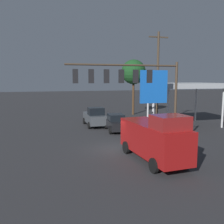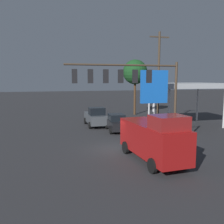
% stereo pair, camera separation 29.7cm
% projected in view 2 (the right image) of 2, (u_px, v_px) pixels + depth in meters
% --- Properties ---
extents(ground_plane, '(200.00, 200.00, 0.00)m').
position_uv_depth(ground_plane, '(118.00, 149.00, 21.03)').
color(ground_plane, '#2D2D30').
extents(traffic_signal_assembly, '(8.81, 0.43, 7.16)m').
position_uv_depth(traffic_signal_assembly, '(130.00, 82.00, 18.67)').
color(traffic_signal_assembly, '#473828').
rests_on(traffic_signal_assembly, ground).
extents(utility_pole, '(2.40, 0.26, 11.21)m').
position_uv_depth(utility_pole, '(159.00, 78.00, 29.14)').
color(utility_pole, '#473828').
rests_on(utility_pole, ground).
extents(gas_station_canopy, '(8.51, 6.70, 5.34)m').
position_uv_depth(gas_station_canopy, '(185.00, 86.00, 30.99)').
color(gas_station_canopy, '#B2B7BC').
rests_on(gas_station_canopy, ground).
extents(price_sign, '(2.85, 0.27, 6.69)m').
position_uv_depth(price_sign, '(154.00, 89.00, 24.56)').
color(price_sign, silver).
rests_on(price_sign, ground).
extents(pickup_parked, '(2.28, 5.21, 2.40)m').
position_uv_depth(pickup_parked, '(96.00, 117.00, 31.08)').
color(pickup_parked, '#474C51').
rests_on(pickup_parked, ground).
extents(sedan_far, '(2.30, 4.52, 1.93)m').
position_uv_depth(sedan_far, '(116.00, 123.00, 28.06)').
color(sedan_far, black).
rests_on(sedan_far, ground).
extents(delivery_truck, '(2.92, 6.94, 3.58)m').
position_uv_depth(delivery_truck, '(154.00, 138.00, 17.63)').
color(delivery_truck, maroon).
rests_on(delivery_truck, ground).
extents(street_tree, '(3.95, 3.95, 8.93)m').
position_uv_depth(street_tree, '(135.00, 72.00, 40.18)').
color(street_tree, '#4C331E').
rests_on(street_tree, ground).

